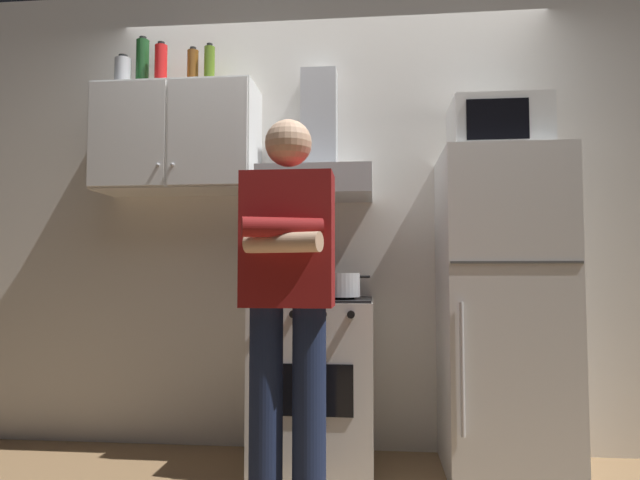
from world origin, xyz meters
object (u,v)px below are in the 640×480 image
Objects in this scene: refrigerator at (502,311)px; bottle_soda_red at (161,66)px; stove_oven at (315,381)px; person_standing at (288,295)px; bottle_canister_steel at (123,73)px; cooking_pot at (339,285)px; upper_cabinet at (178,140)px; bottle_beer_brown at (193,70)px; bottle_wine_green at (142,65)px; range_hood at (318,163)px; bottle_olive_oil at (209,67)px; microwave at (498,129)px.

refrigerator is 2.31m from bottle_soda_red.
stove_oven is 0.55× the size of refrigerator.
refrigerator is at bearing 31.23° from person_standing.
person_standing is at bearing -33.89° from bottle_canister_steel.
person_standing is 0.52m from cooking_pot.
upper_cabinet is at bearing 135.74° from person_standing.
bottle_beer_brown is (-0.68, 0.77, 1.27)m from person_standing.
refrigerator reaches higher than stove_oven.
bottle_wine_green is at bearing 166.18° from bottle_soda_red.
stove_oven is 3.49× the size of bottle_beer_brown.
bottle_wine_green reaches higher than range_hood.
bottle_olive_oil is (-0.63, 0.04, 0.58)m from range_hood.
cooking_pot is at bearing -170.43° from microwave.
microwave is 1.74m from bottle_beer_brown.
stove_oven is at bearing -7.46° from bottle_soda_red.
bottle_soda_red reaches higher than stove_oven.
bottle_canister_steel is (-0.10, -0.03, -0.06)m from bottle_wine_green.
refrigerator is 2.10m from bottle_olive_oil.
bottle_olive_oil reaches higher than microwave.
bottle_canister_steel is at bearing -164.55° from bottle_wine_green.
upper_cabinet is at bearing -179.91° from range_hood.
bottle_wine_green is (-0.98, 0.75, 1.30)m from person_standing.
microwave is at bearing -6.46° from range_hood.
person_standing reaches higher than stove_oven.
bottle_wine_green is (-1.03, 0.02, 0.60)m from range_hood.
bottle_wine_green is at bearing -178.02° from bottle_olive_oil.
range_hood is at bearing 117.88° from cooking_pot.
bottle_wine_green is at bearing 174.16° from upper_cabinet.
cooking_pot is (0.93, -0.24, -0.82)m from upper_cabinet.
person_standing is at bearing -37.69° from bottle_wine_green.
range_hood is 1.07m from bottle_soda_red.
bottle_soda_red is at bearing 176.37° from refrigerator.
bottle_wine_green is at bearing 171.77° from stove_oven.
bottle_olive_oil reaches higher than range_hood.
cooking_pot is (0.13, -0.12, 0.50)m from stove_oven.
microwave is 1.80× the size of bottle_soda_red.
person_standing is at bearing -148.00° from microwave.
bottle_soda_red is (-0.90, -0.01, 0.58)m from range_hood.
range_hood is at bearing -3.29° from bottle_beer_brown.
upper_cabinet reaches higher than person_standing.
bottle_olive_oil is (0.50, 0.04, 0.03)m from bottle_canister_steel.
bottle_soda_red reaches higher than range_hood.
range_hood is 2.38× the size of cooking_pot.
bottle_olive_oil is (-0.76, 0.28, 1.24)m from cooking_pot.
bottle_olive_oil reaches higher than upper_cabinet.
range_hood reaches higher than person_standing.
upper_cabinet is at bearing -167.72° from bottle_olive_oil.
bottle_olive_oil is (-0.63, 0.16, 1.74)m from stove_oven.
bottle_soda_red is (-0.10, -0.01, 0.43)m from upper_cabinet.
range_hood is 1.19m from bottle_wine_green.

